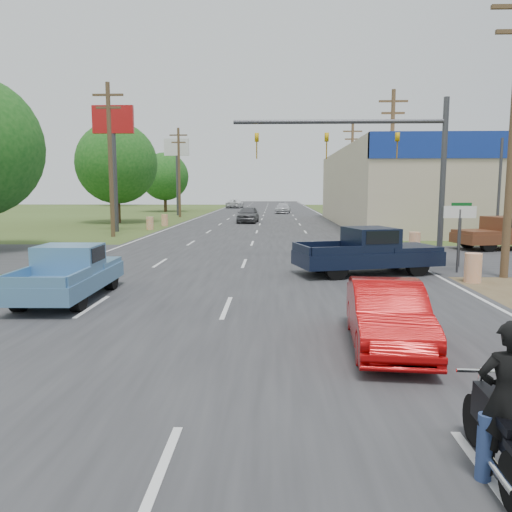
{
  "coord_description": "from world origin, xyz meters",
  "views": [
    {
      "loc": [
        1.24,
        -4.91,
        3.13
      ],
      "look_at": [
        0.76,
        8.81,
        1.3
      ],
      "focal_mm": 35.0,
      "sensor_mm": 36.0,
      "label": 1
    }
  ],
  "objects_px": {
    "rider": "(506,408)",
    "distant_car_white": "(235,204)",
    "navy_pickup": "(370,251)",
    "distant_car_grey": "(248,215)",
    "motorcycle": "(505,445)",
    "distant_car_silver": "(283,208)",
    "red_convertible": "(387,316)",
    "blue_pickup": "(70,272)",
    "brown_pickup": "(503,233)"
  },
  "relations": [
    {
      "from": "rider",
      "to": "distant_car_white",
      "type": "distance_m",
      "value": 80.61
    },
    {
      "from": "navy_pickup",
      "to": "distant_car_grey",
      "type": "relative_size",
      "value": 1.22
    },
    {
      "from": "motorcycle",
      "to": "distant_car_silver",
      "type": "height_order",
      "value": "distant_car_silver"
    },
    {
      "from": "red_convertible",
      "to": "blue_pickup",
      "type": "xyz_separation_m",
      "value": [
        -8.08,
        4.22,
        0.14
      ]
    },
    {
      "from": "red_convertible",
      "to": "motorcycle",
      "type": "bearing_deg",
      "value": -82.71
    },
    {
      "from": "rider",
      "to": "red_convertible",
      "type": "bearing_deg",
      "value": -84.91
    },
    {
      "from": "rider",
      "to": "motorcycle",
      "type": "bearing_deg",
      "value": 90.0
    },
    {
      "from": "red_convertible",
      "to": "brown_pickup",
      "type": "distance_m",
      "value": 19.45
    },
    {
      "from": "blue_pickup",
      "to": "navy_pickup",
      "type": "distance_m",
      "value": 10.46
    },
    {
      "from": "blue_pickup",
      "to": "distant_car_silver",
      "type": "distance_m",
      "value": 52.96
    },
    {
      "from": "brown_pickup",
      "to": "distant_car_grey",
      "type": "height_order",
      "value": "brown_pickup"
    },
    {
      "from": "blue_pickup",
      "to": "distant_car_white",
      "type": "bearing_deg",
      "value": 89.27
    },
    {
      "from": "rider",
      "to": "distant_car_grey",
      "type": "bearing_deg",
      "value": -80.9
    },
    {
      "from": "rider",
      "to": "distant_car_grey",
      "type": "distance_m",
      "value": 42.48
    },
    {
      "from": "distant_car_grey",
      "to": "navy_pickup",
      "type": "bearing_deg",
      "value": -74.88
    },
    {
      "from": "distant_car_silver",
      "to": "distant_car_white",
      "type": "xyz_separation_m",
      "value": [
        -7.83,
        18.79,
        0.05
      ]
    },
    {
      "from": "blue_pickup",
      "to": "navy_pickup",
      "type": "height_order",
      "value": "navy_pickup"
    },
    {
      "from": "distant_car_grey",
      "to": "rider",
      "type": "bearing_deg",
      "value": -80.06
    },
    {
      "from": "distant_car_white",
      "to": "blue_pickup",
      "type": "bearing_deg",
      "value": 96.79
    },
    {
      "from": "red_convertible",
      "to": "motorcycle",
      "type": "distance_m",
      "value": 4.65
    },
    {
      "from": "motorcycle",
      "to": "blue_pickup",
      "type": "distance_m",
      "value": 12.14
    },
    {
      "from": "blue_pickup",
      "to": "navy_pickup",
      "type": "relative_size",
      "value": 0.85
    },
    {
      "from": "motorcycle",
      "to": "distant_car_white",
      "type": "distance_m",
      "value": 80.65
    },
    {
      "from": "brown_pickup",
      "to": "distant_car_white",
      "type": "bearing_deg",
      "value": 3.61
    },
    {
      "from": "navy_pickup",
      "to": "distant_car_silver",
      "type": "distance_m",
      "value": 48.0
    },
    {
      "from": "distant_car_silver",
      "to": "brown_pickup",
      "type": "bearing_deg",
      "value": -69.49
    },
    {
      "from": "navy_pickup",
      "to": "distant_car_silver",
      "type": "height_order",
      "value": "navy_pickup"
    },
    {
      "from": "distant_car_white",
      "to": "navy_pickup",
      "type": "bearing_deg",
      "value": 104.86
    },
    {
      "from": "navy_pickup",
      "to": "distant_car_grey",
      "type": "distance_m",
      "value": 29.45
    },
    {
      "from": "red_convertible",
      "to": "distant_car_silver",
      "type": "height_order",
      "value": "distant_car_silver"
    },
    {
      "from": "distant_car_grey",
      "to": "distant_car_silver",
      "type": "height_order",
      "value": "distant_car_grey"
    },
    {
      "from": "motorcycle",
      "to": "distant_car_grey",
      "type": "height_order",
      "value": "distant_car_grey"
    },
    {
      "from": "navy_pickup",
      "to": "brown_pickup",
      "type": "relative_size",
      "value": 1.01
    },
    {
      "from": "rider",
      "to": "navy_pickup",
      "type": "bearing_deg",
      "value": -92.34
    },
    {
      "from": "distant_car_silver",
      "to": "distant_car_grey",
      "type": "bearing_deg",
      "value": -95.47
    },
    {
      "from": "brown_pickup",
      "to": "distant_car_silver",
      "type": "xyz_separation_m",
      "value": [
        -10.79,
        39.89,
        -0.19
      ]
    },
    {
      "from": "blue_pickup",
      "to": "brown_pickup",
      "type": "bearing_deg",
      "value": 33.87
    },
    {
      "from": "blue_pickup",
      "to": "distant_car_white",
      "type": "xyz_separation_m",
      "value": [
        -0.77,
        71.28,
        -0.06
      ]
    },
    {
      "from": "motorcycle",
      "to": "blue_pickup",
      "type": "height_order",
      "value": "blue_pickup"
    },
    {
      "from": "distant_car_grey",
      "to": "distant_car_silver",
      "type": "bearing_deg",
      "value": 82.47
    },
    {
      "from": "red_convertible",
      "to": "distant_car_silver",
      "type": "relative_size",
      "value": 0.84
    },
    {
      "from": "rider",
      "to": "distant_car_grey",
      "type": "xyz_separation_m",
      "value": [
        -4.9,
        42.19,
        -0.07
      ]
    },
    {
      "from": "brown_pickup",
      "to": "motorcycle",
      "type": "bearing_deg",
      "value": 142.0
    },
    {
      "from": "rider",
      "to": "brown_pickup",
      "type": "bearing_deg",
      "value": -111.56
    },
    {
      "from": "distant_car_grey",
      "to": "distant_car_white",
      "type": "relative_size",
      "value": 0.87
    },
    {
      "from": "motorcycle",
      "to": "distant_car_silver",
      "type": "bearing_deg",
      "value": 93.64
    },
    {
      "from": "distant_car_grey",
      "to": "red_convertible",
      "type": "bearing_deg",
      "value": -79.58
    },
    {
      "from": "red_convertible",
      "to": "distant_car_grey",
      "type": "relative_size",
      "value": 0.86
    },
    {
      "from": "rider",
      "to": "distant_car_white",
      "type": "bearing_deg",
      "value": -81.06
    },
    {
      "from": "rider",
      "to": "brown_pickup",
      "type": "height_order",
      "value": "brown_pickup"
    }
  ]
}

